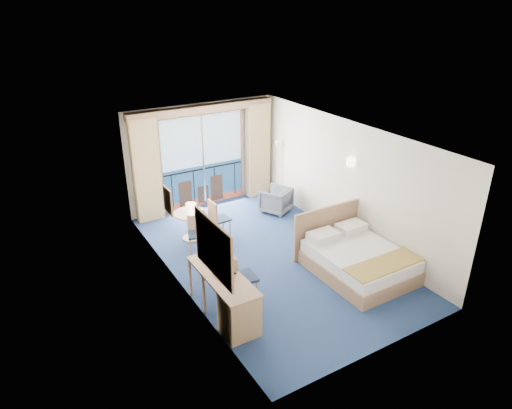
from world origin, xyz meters
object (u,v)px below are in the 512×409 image
at_px(bed, 356,259).
at_px(floor_lamp, 278,156).
at_px(armchair, 276,200).
at_px(nightstand, 341,231).
at_px(desk_chair, 239,274).
at_px(desk, 236,307).
at_px(round_table, 190,219).
at_px(table_chair_b, 197,230).
at_px(table_chair_a, 217,217).

bearing_deg(bed, floor_lamp, 80.20).
bearing_deg(armchair, bed, 59.02).
xyz_separation_m(armchair, floor_lamp, (0.51, 0.70, 0.91)).
relative_size(nightstand, desk_chair, 0.47).
bearing_deg(bed, desk, -173.98).
relative_size(floor_lamp, round_table, 2.21).
xyz_separation_m(nightstand, desk, (-3.49, -1.47, 0.20)).
bearing_deg(floor_lamp, desk, -130.22).
distance_m(desk_chair, round_table, 2.65).
bearing_deg(desk_chair, floor_lamp, -35.64).
xyz_separation_m(armchair, desk, (-3.06, -3.52, 0.13)).
bearing_deg(table_chair_b, table_chair_a, 48.40).
bearing_deg(bed, armchair, 86.99).
bearing_deg(armchair, table_chair_b, -10.22).
relative_size(round_table, table_chair_b, 0.81).
height_order(armchair, desk, desk).
height_order(table_chair_a, table_chair_b, table_chair_a).
bearing_deg(table_chair_a, armchair, -78.70).
distance_m(table_chair_a, table_chair_b, 0.73).
bearing_deg(round_table, desk_chair, -94.43).
relative_size(floor_lamp, desk, 0.95).
height_order(floor_lamp, table_chair_a, floor_lamp).
relative_size(desk_chair, table_chair_b, 1.13).
height_order(bed, desk_chair, bed).
height_order(bed, nightstand, bed).
height_order(floor_lamp, desk_chair, floor_lamp).
height_order(nightstand, desk, desk).
xyz_separation_m(desk_chair, table_chair_a, (0.76, 2.41, -0.06)).
relative_size(armchair, round_table, 0.95).
xyz_separation_m(bed, round_table, (-2.29, 2.97, 0.20)).
relative_size(desk_chair, round_table, 1.40).
relative_size(nightstand, desk, 0.28).
bearing_deg(desk, armchair, 48.97).
relative_size(floor_lamp, desk_chair, 1.57).
relative_size(armchair, desk, 0.41).
bearing_deg(bed, nightstand, 62.81).
height_order(desk_chair, table_chair_b, desk_chair).
bearing_deg(table_chair_b, armchair, 38.65).
height_order(bed, floor_lamp, floor_lamp).
relative_size(nightstand, table_chair_a, 0.53).
bearing_deg(bed, table_chair_b, 134.80).
distance_m(desk, table_chair_b, 2.75).
relative_size(armchair, floor_lamp, 0.43).
height_order(desk, table_chair_a, table_chair_a).
height_order(desk_chair, round_table, desk_chair).
height_order(bed, table_chair_a, bed).
relative_size(desk, round_table, 2.33).
relative_size(floor_lamp, table_chair_a, 1.77).
distance_m(round_table, table_chair_a, 0.60).
bearing_deg(nightstand, floor_lamp, 88.36).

